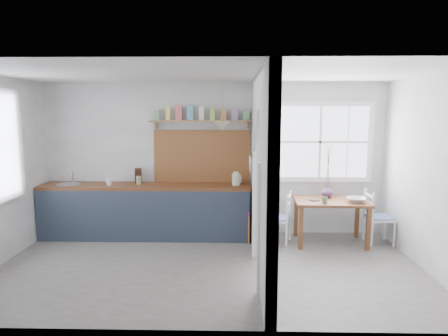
{
  "coord_description": "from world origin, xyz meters",
  "views": [
    {
      "loc": [
        0.33,
        -5.22,
        2.13
      ],
      "look_at": [
        0.19,
        0.54,
        1.3
      ],
      "focal_mm": 32.0,
      "sensor_mm": 36.0,
      "label": 1
    }
  ],
  "objects_px": {
    "dining_table": "(330,222)",
    "chair_left": "(278,218)",
    "kettle": "(236,178)",
    "vase": "(327,191)",
    "chair_right": "(379,217)"
  },
  "relations": [
    {
      "from": "dining_table",
      "to": "chair_left",
      "type": "bearing_deg",
      "value": 179.76
    },
    {
      "from": "chair_left",
      "to": "kettle",
      "type": "distance_m",
      "value": 0.94
    },
    {
      "from": "chair_left",
      "to": "vase",
      "type": "distance_m",
      "value": 0.92
    },
    {
      "from": "chair_right",
      "to": "kettle",
      "type": "xyz_separation_m",
      "value": [
        -2.3,
        0.25,
        0.58
      ]
    },
    {
      "from": "chair_left",
      "to": "kettle",
      "type": "relative_size",
      "value": 3.74
    },
    {
      "from": "chair_left",
      "to": "chair_right",
      "type": "distance_m",
      "value": 1.62
    },
    {
      "from": "dining_table",
      "to": "chair_left",
      "type": "relative_size",
      "value": 1.39
    },
    {
      "from": "dining_table",
      "to": "chair_right",
      "type": "xyz_separation_m",
      "value": [
        0.79,
        0.02,
        0.08
      ]
    },
    {
      "from": "dining_table",
      "to": "chair_right",
      "type": "distance_m",
      "value": 0.79
    },
    {
      "from": "dining_table",
      "to": "vase",
      "type": "xyz_separation_m",
      "value": [
        -0.02,
        0.2,
        0.45
      ]
    },
    {
      "from": "dining_table",
      "to": "vase",
      "type": "relative_size",
      "value": 5.81
    },
    {
      "from": "kettle",
      "to": "vase",
      "type": "distance_m",
      "value": 1.51
    },
    {
      "from": "chair_right",
      "to": "kettle",
      "type": "height_order",
      "value": "kettle"
    },
    {
      "from": "chair_right",
      "to": "vase",
      "type": "distance_m",
      "value": 0.91
    },
    {
      "from": "vase",
      "to": "chair_right",
      "type": "bearing_deg",
      "value": -12.8
    }
  ]
}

